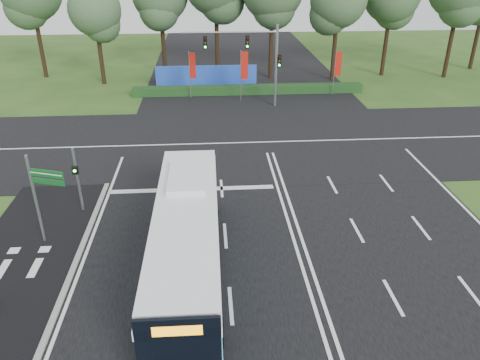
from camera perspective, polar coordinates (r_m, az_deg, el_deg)
name	(u,v)px	position (r m, az deg, el deg)	size (l,w,h in m)	color
ground	(292,234)	(23.50, 6.31, -6.51)	(120.00, 120.00, 0.00)	#2B4F1A
road_main	(292,233)	(23.49, 6.31, -6.47)	(20.00, 120.00, 0.04)	black
road_cross	(264,142)	(34.04, 2.89, 4.61)	(120.00, 14.00, 0.05)	black
bike_path	(11,284)	(22.41, -26.16, -11.28)	(5.00, 18.00, 0.06)	black
kerb_strip	(69,281)	(21.59, -20.16, -11.44)	(0.25, 18.00, 0.12)	gray
city_bus	(187,241)	(19.73, -6.47, -7.40)	(2.79, 12.52, 3.59)	#6CD4FA
pedestrian_signal	(77,178)	(25.71, -19.22, 0.24)	(0.30, 0.43, 3.66)	gray
street_sign	(40,191)	(23.10, -23.16, -1.22)	(1.70, 0.64, 4.56)	gray
banner_flag_left	(192,68)	(43.79, -5.90, 13.42)	(0.61, 0.28, 4.35)	gray
banner_flag_mid	(244,68)	(42.81, 0.43, 13.44)	(0.67, 0.19, 4.59)	gray
banner_flag_right	(337,66)	(45.65, 11.78, 13.41)	(0.61, 0.18, 4.17)	gray
traffic_light_gantry	(256,53)	(40.84, 1.91, 15.18)	(8.41, 0.28, 7.00)	gray
hedge	(249,90)	(45.70, 1.04, 10.94)	(22.00, 1.20, 0.80)	#153A17
blue_hoarding	(206,77)	(47.76, -4.12, 12.44)	(10.00, 0.30, 2.20)	blue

